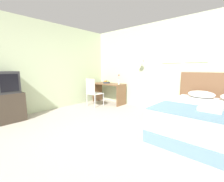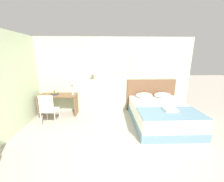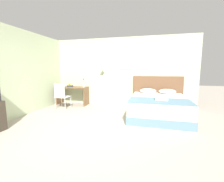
# 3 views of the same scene
# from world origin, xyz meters

# --- Properties ---
(ground_plane) EXTENTS (24.00, 24.00, 0.00)m
(ground_plane) POSITION_xyz_m (0.00, 0.00, 0.00)
(ground_plane) COLOR #B2A899
(wall_back) EXTENTS (5.88, 0.31, 2.65)m
(wall_back) POSITION_xyz_m (0.01, 2.88, 1.33)
(wall_back) COLOR beige
(wall_back) RESTS_ON ground_plane
(wall_left) EXTENTS (0.06, 5.85, 2.65)m
(wall_left) POSITION_xyz_m (-2.57, -0.08, 1.32)
(wall_left) COLOR beige
(wall_left) RESTS_ON ground_plane
(bed) EXTENTS (1.67, 2.08, 0.59)m
(bed) POSITION_xyz_m (1.54, 1.75, 0.29)
(bed) COLOR #66899E
(bed) RESTS_ON ground_plane
(headboard) EXTENTS (1.79, 0.06, 1.19)m
(headboard) POSITION_xyz_m (1.54, 2.82, 0.59)
(headboard) COLOR brown
(headboard) RESTS_ON ground_plane
(pillow_left) EXTENTS (0.58, 0.39, 0.17)m
(pillow_left) POSITION_xyz_m (1.21, 2.54, 0.67)
(pillow_left) COLOR white
(pillow_left) RESTS_ON bed
(throw_blanket) EXTENTS (1.62, 0.83, 0.02)m
(throw_blanket) POSITION_xyz_m (1.54, 1.14, 0.60)
(throw_blanket) COLOR #66899E
(throw_blanket) RESTS_ON bed
(folded_towel_near_foot) EXTENTS (0.33, 0.32, 0.06)m
(folded_towel_near_foot) POSITION_xyz_m (1.59, 1.29, 0.64)
(folded_towel_near_foot) COLOR white
(folded_towel_near_foot) RESTS_ON throw_blanket
(desk) EXTENTS (1.25, 0.54, 0.74)m
(desk) POSITION_xyz_m (-1.79, 2.51, 0.52)
(desk) COLOR brown
(desk) RESTS_ON ground_plane
(desk_chair) EXTENTS (0.44, 0.44, 0.94)m
(desk_chair) POSITION_xyz_m (-1.83, 1.76, 0.54)
(desk_chair) COLOR white
(desk_chair) RESTS_ON ground_plane
(fruit_bowl) EXTENTS (0.25, 0.25, 0.12)m
(fruit_bowl) POSITION_xyz_m (-1.90, 2.51, 0.78)
(fruit_bowl) COLOR #333842
(fruit_bowl) RESTS_ON desk
(flower_vase) EXTENTS (0.06, 0.06, 0.35)m
(flower_vase) POSITION_xyz_m (-1.27, 2.46, 0.87)
(flower_vase) COLOR silver
(flower_vase) RESTS_ON desk
(tv_stand) EXTENTS (0.50, 0.62, 0.70)m
(tv_stand) POSITION_xyz_m (-2.27, -0.54, 0.35)
(tv_stand) COLOR #3D3328
(tv_stand) RESTS_ON ground_plane
(television) EXTENTS (0.49, 0.45, 0.52)m
(television) POSITION_xyz_m (-2.27, -0.54, 0.96)
(television) COLOR #2D2D30
(television) RESTS_ON tv_stand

